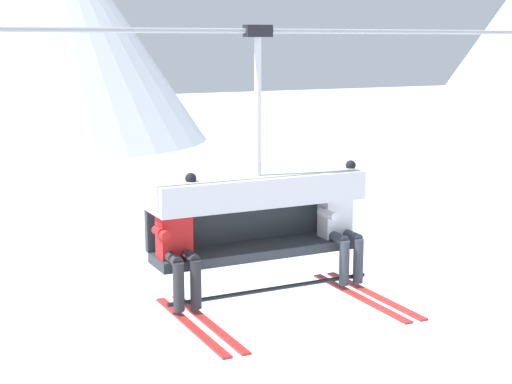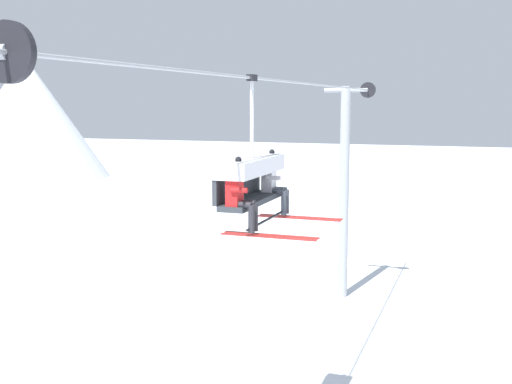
# 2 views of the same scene
# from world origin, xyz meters

# --- Properties ---
(mountain_peak_central) EXTENTS (15.58, 15.58, 11.89)m
(mountain_peak_central) POSITION_xyz_m (39.15, 37.30, 5.95)
(mountain_peak_central) COLOR white
(mountain_peak_central) RESTS_ON ground_plane
(lift_tower_far) EXTENTS (0.36, 1.88, 8.05)m
(lift_tower_far) POSITION_xyz_m (10.88, -0.02, 4.19)
(lift_tower_far) COLOR #9EA3A8
(lift_tower_far) RESTS_ON ground_plane
(lift_cable) EXTENTS (20.62, 0.05, 0.05)m
(lift_cable) POSITION_xyz_m (1.57, -0.80, 7.77)
(lift_cable) COLOR #9EA3A8
(chairlift_chair) EXTENTS (2.29, 0.74, 2.67)m
(chairlift_chair) POSITION_xyz_m (-1.38, -0.73, 6.02)
(chairlift_chair) COLOR #33383D
(skier_red) EXTENTS (0.48, 1.70, 1.34)m
(skier_red) POSITION_xyz_m (-2.31, -0.94, 5.74)
(skier_red) COLOR red
(skier_white) EXTENTS (0.48, 1.70, 1.34)m
(skier_white) POSITION_xyz_m (-0.45, -0.94, 5.74)
(skier_white) COLOR silver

